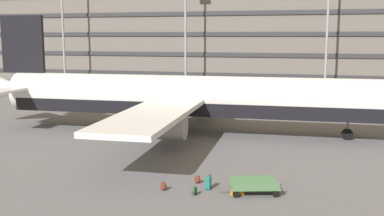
% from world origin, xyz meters
% --- Properties ---
extents(ground_plane, '(600.00, 600.00, 0.00)m').
position_xyz_m(ground_plane, '(0.00, 0.00, 0.00)').
color(ground_plane, '#5B5B60').
extents(terminal_structure, '(134.40, 15.90, 17.36)m').
position_xyz_m(terminal_structure, '(0.00, 47.93, 8.68)').
color(terminal_structure, '#605B56').
rests_on(terminal_structure, ground_plane).
extents(airliner, '(39.38, 31.89, 10.21)m').
position_xyz_m(airliner, '(-1.99, 0.50, 3.05)').
color(airliner, silver).
rests_on(airliner, ground_plane).
extents(light_mast_far_left, '(1.80, 0.50, 23.00)m').
position_xyz_m(light_mast_far_left, '(-33.79, 34.15, 13.21)').
color(light_mast_far_left, gray).
rests_on(light_mast_far_left, ground_plane).
extents(light_mast_left, '(1.80, 0.50, 19.03)m').
position_xyz_m(light_mast_left, '(-11.86, 34.15, 11.16)').
color(light_mast_left, gray).
rests_on(light_mast_left, ground_plane).
extents(suitcase_purple, '(0.24, 0.47, 0.82)m').
position_xyz_m(suitcase_purple, '(3.05, -13.78, 0.38)').
color(suitcase_purple, '#147266').
rests_on(suitcase_purple, ground_plane).
extents(suitcase_red, '(0.82, 0.61, 0.27)m').
position_xyz_m(suitcase_red, '(4.69, -14.19, 0.13)').
color(suitcase_red, orange).
rests_on(suitcase_red, ground_plane).
extents(backpack_black, '(0.40, 0.34, 0.53)m').
position_xyz_m(backpack_black, '(0.73, -14.65, 0.23)').
color(backpack_black, '#592619').
rests_on(backpack_black, ground_plane).
extents(backpack_large, '(0.27, 0.35, 0.54)m').
position_xyz_m(backpack_large, '(2.53, -14.93, 0.23)').
color(backpack_large, '#264C26').
rests_on(backpack_large, ground_plane).
extents(backpack_scuffed, '(0.38, 0.26, 0.50)m').
position_xyz_m(backpack_scuffed, '(2.20, -12.98, 0.22)').
color(backpack_scuffed, '#592619').
rests_on(backpack_scuffed, ground_plane).
extents(baggage_cart, '(3.36, 1.99, 0.82)m').
position_xyz_m(baggage_cart, '(5.57, -13.89, 0.43)').
color(baggage_cart, '#4C724C').
rests_on(baggage_cart, ground_plane).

